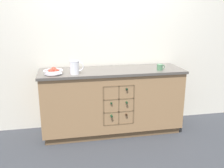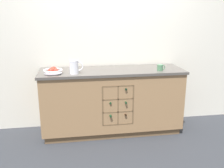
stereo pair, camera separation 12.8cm
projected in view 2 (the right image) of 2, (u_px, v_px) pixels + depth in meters
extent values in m
plane|color=#2D3035|center=(112.00, 131.00, 3.70)|extent=(14.00, 14.00, 0.00)
cube|color=silver|center=(108.00, 42.00, 3.70)|extent=(4.40, 0.06, 2.55)
cube|color=brown|center=(112.00, 128.00, 3.69)|extent=(1.89, 0.51, 0.09)
cube|color=#99724C|center=(112.00, 100.00, 3.57)|extent=(1.95, 0.57, 0.80)
cube|color=#514C47|center=(112.00, 71.00, 3.46)|extent=(1.99, 0.61, 0.03)
cube|color=brown|center=(117.00, 103.00, 3.40)|extent=(0.41, 0.01, 0.54)
cube|color=brown|center=(102.00, 105.00, 3.32)|extent=(0.02, 0.10, 0.54)
cube|color=brown|center=(132.00, 104.00, 3.38)|extent=(0.02, 0.10, 0.54)
cube|color=brown|center=(117.00, 123.00, 3.42)|extent=(0.41, 0.10, 0.02)
cube|color=brown|center=(117.00, 111.00, 3.38)|extent=(0.41, 0.10, 0.02)
cube|color=brown|center=(117.00, 98.00, 3.33)|extent=(0.41, 0.10, 0.02)
cube|color=brown|center=(118.00, 85.00, 3.28)|extent=(0.41, 0.10, 0.02)
cube|color=brown|center=(117.00, 104.00, 3.35)|extent=(0.02, 0.10, 0.54)
cylinder|color=#19381E|center=(109.00, 111.00, 3.47)|extent=(0.08, 0.21, 0.08)
cylinder|color=#19381E|center=(110.00, 115.00, 3.33)|extent=(0.03, 0.09, 0.03)
cylinder|color=black|center=(123.00, 111.00, 3.50)|extent=(0.07, 0.19, 0.07)
cylinder|color=black|center=(125.00, 114.00, 3.37)|extent=(0.03, 0.08, 0.03)
cylinder|color=#19381E|center=(109.00, 99.00, 3.43)|extent=(0.07, 0.19, 0.07)
cylinder|color=#19381E|center=(110.00, 102.00, 3.30)|extent=(0.03, 0.08, 0.03)
cylinder|color=#19381E|center=(124.00, 99.00, 3.44)|extent=(0.07, 0.19, 0.07)
cylinder|color=#19381E|center=(126.00, 102.00, 3.31)|extent=(0.03, 0.08, 0.03)
cylinder|color=black|center=(123.00, 85.00, 3.42)|extent=(0.07, 0.21, 0.07)
cylinder|color=black|center=(126.00, 89.00, 3.28)|extent=(0.03, 0.09, 0.03)
cylinder|color=silver|center=(53.00, 73.00, 3.22)|extent=(0.11, 0.11, 0.01)
cone|color=silver|center=(53.00, 71.00, 3.22)|extent=(0.23, 0.23, 0.05)
torus|color=silver|center=(53.00, 70.00, 3.21)|extent=(0.24, 0.24, 0.02)
sphere|color=red|center=(54.00, 69.00, 3.26)|extent=(0.08, 0.08, 0.08)
sphere|color=red|center=(51.00, 71.00, 3.18)|extent=(0.08, 0.08, 0.08)
sphere|color=red|center=(56.00, 71.00, 3.20)|extent=(0.07, 0.07, 0.07)
cylinder|color=white|center=(74.00, 67.00, 3.21)|extent=(0.11, 0.11, 0.18)
torus|color=white|center=(74.00, 61.00, 3.19)|extent=(0.12, 0.12, 0.01)
torus|color=white|center=(79.00, 66.00, 3.21)|extent=(0.12, 0.01, 0.12)
cylinder|color=#4C7A56|center=(160.00, 68.00, 3.41)|extent=(0.08, 0.08, 0.08)
torus|color=#4C7A56|center=(163.00, 67.00, 3.41)|extent=(0.06, 0.01, 0.06)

